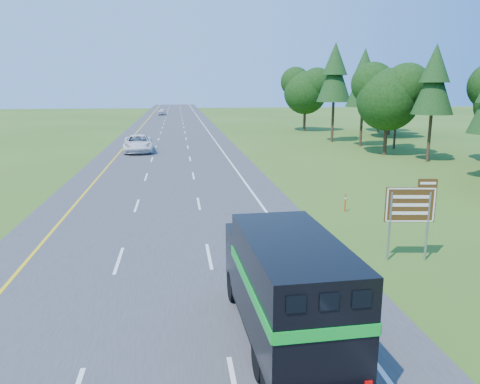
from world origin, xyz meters
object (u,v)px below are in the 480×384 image
at_px(white_suv, 138,143).
at_px(horse_truck, 285,286).
at_px(exit_sign, 411,208).
at_px(far_car, 162,112).

bearing_deg(white_suv, horse_truck, -84.43).
distance_m(white_suv, exit_sign, 36.66).
height_order(white_suv, far_car, white_suv).
distance_m(far_car, exit_sign, 102.33).
bearing_deg(horse_truck, exit_sign, 39.28).
bearing_deg(far_car, exit_sign, -82.72).
height_order(white_suv, exit_sign, exit_sign).
height_order(horse_truck, white_suv, horse_truck).
height_order(far_car, exit_sign, exit_sign).
distance_m(horse_truck, exit_sign, 8.53).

